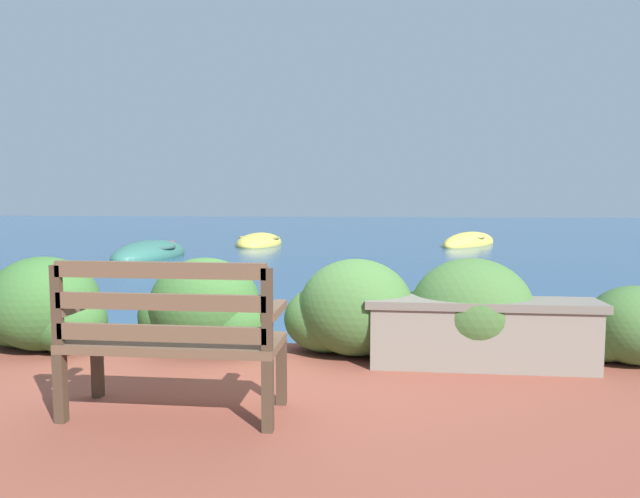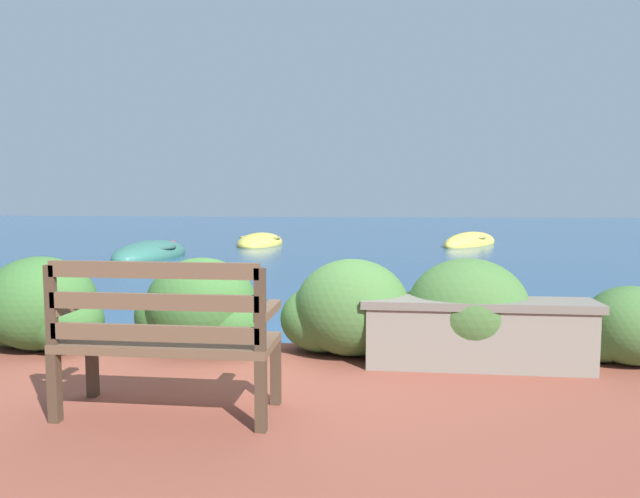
# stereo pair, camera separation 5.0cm
# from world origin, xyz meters

# --- Properties ---
(ground_plane) EXTENTS (80.00, 80.00, 0.00)m
(ground_plane) POSITION_xyz_m (0.00, 0.00, 0.00)
(ground_plane) COLOR navy
(park_bench) EXTENTS (1.27, 0.48, 0.93)m
(park_bench) POSITION_xyz_m (-0.17, -1.74, 0.70)
(park_bench) COLOR #433123
(park_bench) RESTS_ON patio_terrace
(stone_wall) EXTENTS (1.73, 0.39, 0.52)m
(stone_wall) POSITION_xyz_m (1.78, -0.55, 0.48)
(stone_wall) COLOR gray
(stone_wall) RESTS_ON patio_terrace
(hedge_clump_left) EXTENTS (1.15, 0.83, 0.79)m
(hedge_clump_left) POSITION_xyz_m (-1.79, -0.43, 0.56)
(hedge_clump_left) COLOR #38662D
(hedge_clump_left) RESTS_ON patio_terrace
(hedge_clump_centre) EXTENTS (1.15, 0.82, 0.78)m
(hedge_clump_centre) POSITION_xyz_m (-0.43, -0.31, 0.56)
(hedge_clump_centre) COLOR #38662D
(hedge_clump_centre) RESTS_ON patio_terrace
(hedge_clump_right) EXTENTS (1.15, 0.83, 0.78)m
(hedge_clump_right) POSITION_xyz_m (0.82, -0.30, 0.56)
(hedge_clump_right) COLOR #426B33
(hedge_clump_right) RESTS_ON patio_terrace
(hedge_clump_far_right) EXTENTS (1.18, 0.85, 0.80)m
(hedge_clump_far_right) POSITION_xyz_m (1.73, -0.32, 0.57)
(hedge_clump_far_right) COLOR #426B33
(hedge_clump_far_right) RESTS_ON patio_terrace
(hedge_clump_extra) EXTENTS (0.89, 0.64, 0.60)m
(hedge_clump_extra) POSITION_xyz_m (2.96, -0.32, 0.48)
(hedge_clump_extra) COLOR #426B33
(hedge_clump_extra) RESTS_ON patio_terrace
(rowboat_nearest) EXTENTS (1.57, 3.02, 0.76)m
(rowboat_nearest) POSITION_xyz_m (-4.74, 8.76, 0.07)
(rowboat_nearest) COLOR #336B5B
(rowboat_nearest) RESTS_ON ground_plane
(rowboat_mid) EXTENTS (1.45, 2.76, 0.68)m
(rowboat_mid) POSITION_xyz_m (-2.85, 12.84, 0.06)
(rowboat_mid) COLOR #DBC64C
(rowboat_mid) RESTS_ON ground_plane
(rowboat_far) EXTENTS (2.50, 3.19, 0.73)m
(rowboat_far) POSITION_xyz_m (3.77, 13.54, 0.06)
(rowboat_far) COLOR #DBC64C
(rowboat_far) RESTS_ON ground_plane
(mooring_buoy) EXTENTS (0.41, 0.41, 0.38)m
(mooring_buoy) POSITION_xyz_m (-5.06, 11.03, 0.07)
(mooring_buoy) COLOR red
(mooring_buoy) RESTS_ON ground_plane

